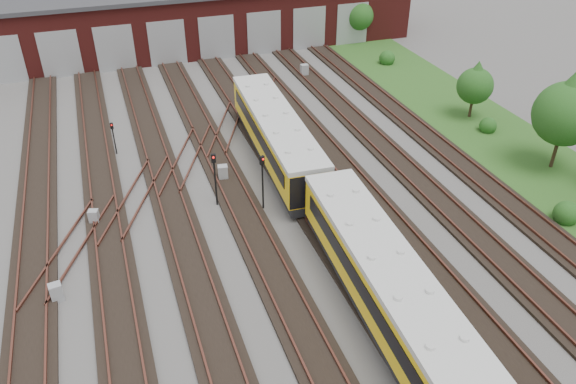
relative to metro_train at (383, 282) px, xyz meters
name	(u,v)px	position (x,y,z in m)	size (l,w,h in m)	color
ground	(311,269)	(-2.00, 4.10, -1.97)	(120.00, 120.00, 0.00)	#413F3C
track_network	(304,261)	(-2.17, 4.69, -1.86)	(30.40, 70.00, 0.33)	black
maintenance_shed	(176,15)	(-2.01, 44.08, 1.24)	(51.00, 12.50, 6.35)	#581816
grass_verge	(493,135)	(17.00, 14.10, -1.94)	(8.00, 55.00, 0.05)	#254E1A
metro_train	(383,282)	(0.00, 0.00, 0.00)	(3.58, 47.59, 3.20)	black
signal_mast_0	(215,173)	(-5.31, 11.81, 0.33)	(0.30, 0.29, 3.60)	black
signal_mast_1	(113,134)	(-10.68, 20.72, -0.37)	(0.22, 0.21, 2.46)	black
signal_mast_2	(262,176)	(-2.68, 10.49, 0.37)	(0.32, 0.30, 3.68)	black
signal_mast_3	(260,115)	(-0.04, 19.82, -0.12)	(0.26, 0.26, 2.89)	black
relay_cabinet_0	(56,292)	(-14.77, 6.07, -1.46)	(0.61, 0.51, 1.01)	#96989A
relay_cabinet_1	(94,217)	(-12.66, 12.24, -1.50)	(0.56, 0.47, 0.93)	#96989A
relay_cabinet_2	(223,173)	(-4.22, 14.60, -1.43)	(0.64, 0.54, 1.07)	#96989A
relay_cabinet_3	(304,70)	(7.67, 30.65, -1.39)	(0.69, 0.57, 1.15)	#96989A
relay_cabinet_4	(271,107)	(2.19, 23.98, -1.53)	(0.52, 0.43, 0.87)	#96989A
tree_0	(360,13)	(17.02, 38.48, 1.27)	(3.04, 3.04, 5.04)	#302215
tree_1	(476,82)	(17.21, 17.58, 1.10)	(2.88, 2.88, 4.77)	#302215
tree_2	(568,107)	(17.76, 8.68, 2.62)	(4.31, 4.31, 7.14)	#302215
bush_0	(567,210)	(14.00, 3.17, -1.20)	(1.54, 1.54, 1.54)	#1A4313
bush_1	(488,124)	(16.97, 14.86, -1.30)	(1.34, 1.34, 1.34)	#1A4313
bush_2	(387,56)	(16.76, 31.12, -1.18)	(1.57, 1.57, 1.57)	#1A4313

